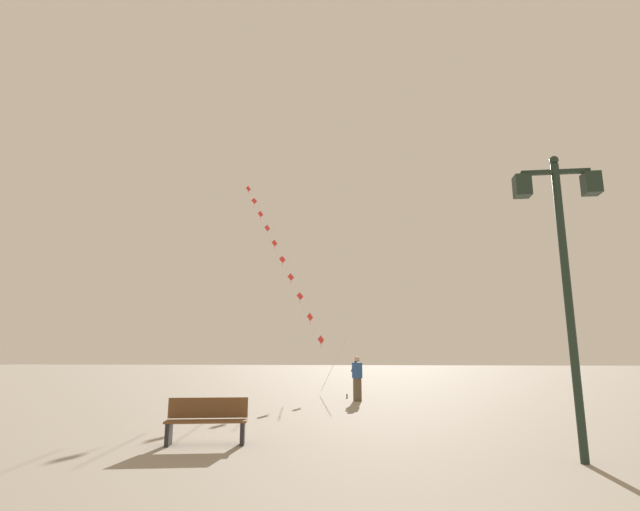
% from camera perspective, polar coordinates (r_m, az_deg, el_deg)
% --- Properties ---
extents(ground_plane, '(160.00, 160.00, 0.00)m').
position_cam_1_polar(ground_plane, '(20.97, 9.42, -16.23)').
color(ground_plane, gray).
extents(twin_lantern_lamp_post, '(1.49, 0.28, 5.34)m').
position_cam_1_polar(twin_lantern_lamp_post, '(9.71, 26.43, 1.23)').
color(twin_lantern_lamp_post, '#1E2D23').
rests_on(twin_lantern_lamp_post, ground_plane).
extents(kite_train, '(7.06, 8.83, 12.73)m').
position_cam_1_polar(kite_train, '(26.79, -4.29, -0.74)').
color(kite_train, brown).
rests_on(kite_train, ground_plane).
extents(kite_flyer, '(0.49, 0.59, 1.71)m').
position_cam_1_polar(kite_flyer, '(19.91, 4.35, -13.99)').
color(kite_flyer, brown).
rests_on(kite_flyer, ground_plane).
extents(park_bench, '(1.66, 0.76, 0.89)m').
position_cam_1_polar(park_bench, '(10.57, -13.05, -18.27)').
color(park_bench, brown).
rests_on(park_bench, ground_plane).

